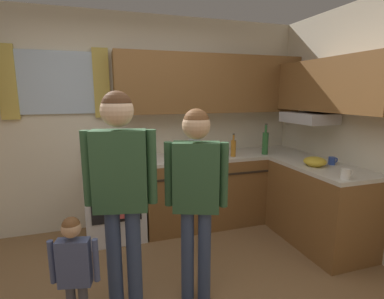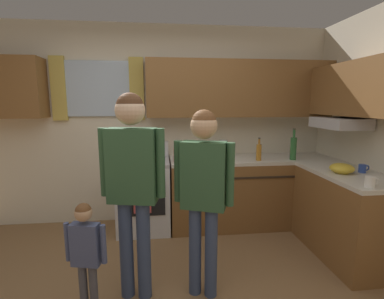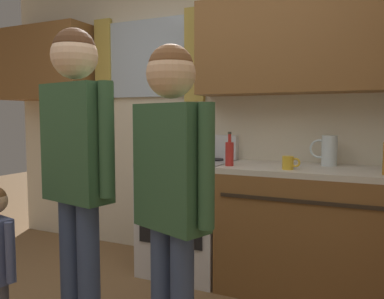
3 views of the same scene
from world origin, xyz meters
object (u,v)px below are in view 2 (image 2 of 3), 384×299
Objects in this scene: stove_oven at (144,193)px; small_child at (86,248)px; mug_cobalt_blue at (363,168)px; bottle_sauce_red at (176,155)px; bottle_wine_green at (293,148)px; water_pitcher at (223,148)px; bottle_oil_amber at (259,152)px; mug_mustard_yellow at (211,158)px; adult_holding_child at (132,173)px; mug_ceramic_white at (370,182)px; mixing_bowl at (342,169)px; adult_in_plaid at (203,183)px.

small_child is at bearing -102.26° from stove_oven.
mug_cobalt_blue reaches higher than small_child.
bottle_sauce_red is 2.01m from mug_cobalt_blue.
water_pitcher is (-0.82, 0.33, -0.04)m from bottle_wine_green.
mug_cobalt_blue is at bearing -39.71° from bottle_oil_amber.
mug_mustard_yellow is 1.39m from adult_holding_child.
bottle_sauce_red reaches higher than water_pitcher.
mug_ceramic_white is (0.55, -1.18, -0.06)m from bottle_oil_amber.
mug_cobalt_blue is at bearing -26.00° from mug_mustard_yellow.
mug_ceramic_white is 2.34m from small_child.
bottle_wine_green is at bearing -0.24° from mug_mustard_yellow.
mug_mustard_yellow is (-0.60, -0.00, -0.06)m from bottle_oil_amber.
mixing_bowl is at bearing -45.65° from water_pitcher.
adult_in_plaid is at bearing -138.88° from bottle_wine_green.
bottle_sauce_red is 0.16× the size of adult_in_plaid.
adult_in_plaid reaches higher than bottle_oil_amber.
water_pitcher is (-0.38, 0.32, 0.00)m from bottle_oil_amber.
small_child is (-0.88, -0.18, -0.41)m from adult_in_plaid.
stove_oven is 2.79× the size of bottle_wine_green.
adult_holding_child is (-2.05, -0.41, 0.11)m from mixing_bowl.
mug_cobalt_blue is at bearing -39.99° from water_pitcher.
bottle_oil_amber reaches higher than mug_cobalt_blue.
mug_cobalt_blue is 0.07× the size of adult_holding_child.
water_pitcher is (0.64, 0.31, 0.02)m from bottle_sauce_red.
mug_ceramic_white is (-0.30, -0.47, 0.00)m from mug_cobalt_blue.
adult_holding_child is (-0.41, -1.13, 0.07)m from bottle_sauce_red.
bottle_sauce_red is 2.04× the size of mug_mustard_yellow.
mug_ceramic_white is at bearing -1.98° from adult_holding_child.
water_pitcher reaches higher than small_child.
bottle_wine_green is 0.45m from bottle_oil_amber.
bottle_oil_amber is at bearing -0.99° from bottle_sauce_red.
bottle_sauce_red is 1.98m from mug_ceramic_white.
water_pitcher is 0.24× the size of small_child.
mug_ceramic_white is (1.58, -1.20, -0.05)m from bottle_sauce_red.
stove_oven is 9.58× the size of mug_cobalt_blue.
adult_holding_child is (-1.05, -1.44, 0.05)m from water_pitcher.
adult_in_plaid is at bearing 11.65° from small_child.
adult_holding_child reaches higher than bottle_sauce_red.
mug_cobalt_blue is 1.61m from water_pitcher.
adult_in_plaid is (-1.43, 0.03, 0.03)m from mug_ceramic_white.
bottle_sauce_red is at bearing 179.01° from bottle_oil_amber.
mug_mustard_yellow is at bearing -11.94° from stove_oven.
mug_mustard_yellow is at bearing 154.00° from mug_cobalt_blue.
adult_in_plaid is at bearing 178.92° from mug_ceramic_white.
adult_in_plaid is (0.15, -1.17, -0.01)m from bottle_sauce_red.
bottle_wine_green is 0.89m from water_pitcher.
bottle_oil_amber reaches higher than mixing_bowl.
bottle_oil_amber is (1.02, -0.02, 0.02)m from bottle_sauce_red.
bottle_wine_green is at bearing -5.50° from stove_oven.
adult_in_plaid is (-0.49, -1.48, -0.03)m from water_pitcher.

